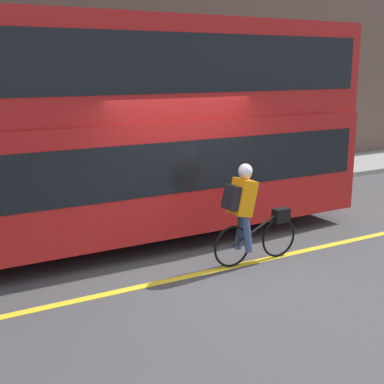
{
  "coord_description": "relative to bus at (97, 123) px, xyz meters",
  "views": [
    {
      "loc": [
        -3.97,
        -6.51,
        2.97
      ],
      "look_at": [
        0.2,
        0.74,
        1.0
      ],
      "focal_mm": 50.0,
      "sensor_mm": 36.0,
      "label": 1
    }
  ],
  "objects": [
    {
      "name": "bus",
      "position": [
        0.0,
        0.0,
        0.0
      ],
      "size": [
        9.34,
        2.43,
        3.73
      ],
      "color": "black",
      "rests_on": "ground_plane"
    },
    {
      "name": "road_center_line",
      "position": [
        0.94,
        -2.05,
        -2.07
      ],
      "size": [
        50.0,
        0.14,
        0.01
      ],
      "primitive_type": "cube",
      "color": "yellow",
      "rests_on": "ground_plane"
    },
    {
      "name": "building_facade",
      "position": [
        0.94,
        4.52,
        1.26
      ],
      "size": [
        60.0,
        0.3,
        6.67
      ],
      "color": "brown",
      "rests_on": "ground_plane"
    },
    {
      "name": "cyclist_on_bike",
      "position": [
        1.59,
        -2.05,
        -1.22
      ],
      "size": [
        1.54,
        0.32,
        1.57
      ],
      "color": "black",
      "rests_on": "ground_plane"
    },
    {
      "name": "ground_plane",
      "position": [
        0.94,
        -1.87,
        -2.07
      ],
      "size": [
        80.0,
        80.0,
        0.0
      ],
      "primitive_type": "plane",
      "color": "#424244"
    },
    {
      "name": "sidewalk_curb",
      "position": [
        0.94,
        3.15,
        -2.01
      ],
      "size": [
        60.0,
        2.44,
        0.12
      ],
      "color": "gray",
      "rests_on": "ground_plane"
    }
  ]
}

